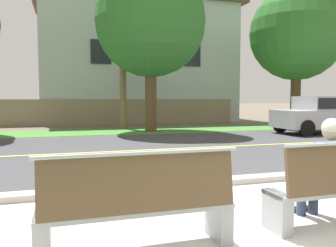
# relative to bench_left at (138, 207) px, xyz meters

# --- Properties ---
(ground_plane) EXTENTS (140.00, 140.00, 0.00)m
(ground_plane) POSITION_rel_bench_left_xyz_m (1.21, 7.81, -0.46)
(ground_plane) COLOR #665B4C
(sidewalk_pavement) EXTENTS (44.00, 3.60, 0.01)m
(sidewalk_pavement) POSITION_rel_bench_left_xyz_m (1.21, 0.21, -0.45)
(sidewalk_pavement) COLOR beige
(sidewalk_pavement) RESTS_ON ground_plane
(curb_edge) EXTENTS (44.00, 0.30, 0.11)m
(curb_edge) POSITION_rel_bench_left_xyz_m (1.21, 2.16, -0.40)
(curb_edge) COLOR #ADA89E
(curb_edge) RESTS_ON ground_plane
(street_asphalt) EXTENTS (52.00, 8.00, 0.01)m
(street_asphalt) POSITION_rel_bench_left_xyz_m (1.21, 6.31, -0.45)
(street_asphalt) COLOR #424247
(street_asphalt) RESTS_ON ground_plane
(road_centre_line) EXTENTS (48.00, 0.14, 0.01)m
(road_centre_line) POSITION_rel_bench_left_xyz_m (1.21, 6.31, -0.45)
(road_centre_line) COLOR #E0CC4C
(road_centre_line) RESTS_ON ground_plane
(far_verge_grass) EXTENTS (48.00, 2.80, 0.02)m
(far_verge_grass) POSITION_rel_bench_left_xyz_m (1.21, 11.94, -0.45)
(far_verge_grass) COLOR #478438
(far_verge_grass) RESTS_ON ground_plane
(bench_left) EXTENTS (1.87, 0.48, 1.01)m
(bench_left) POSITION_rel_bench_left_xyz_m (0.00, 0.00, 0.00)
(bench_left) COLOR #9EA0A8
(bench_left) RESTS_ON ground_plane
(seated_person_blue) EXTENTS (0.52, 0.68, 1.25)m
(seated_person_blue) POSITION_rel_bench_left_xyz_m (2.27, 0.17, 0.22)
(seated_person_blue) COLOR #333D56
(seated_person_blue) RESTS_ON ground_plane
(car_silver_near) EXTENTS (4.30, 1.86, 1.54)m
(car_silver_near) POSITION_rel_bench_left_xyz_m (9.82, 8.71, 0.40)
(car_silver_near) COLOR #B2B5BC
(car_silver_near) RESTS_ON ground_plane
(shade_tree_left) EXTENTS (4.73, 4.73, 7.80)m
(shade_tree_left) POSITION_rel_bench_left_xyz_m (3.17, 11.43, 4.61)
(shade_tree_left) COLOR brown
(shade_tree_left) RESTS_ON ground_plane
(shade_tree_centre) EXTENTS (4.74, 4.74, 7.82)m
(shade_tree_centre) POSITION_rel_bench_left_xyz_m (10.92, 11.88, 4.62)
(shade_tree_centre) COLOR brown
(shade_tree_centre) RESTS_ON ground_plane
(garden_wall) EXTENTS (13.00, 0.36, 1.40)m
(garden_wall) POSITION_rel_bench_left_xyz_m (2.56, 15.97, 0.24)
(garden_wall) COLOR gray
(garden_wall) RESTS_ON ground_plane
(house_across_street) EXTENTS (12.49, 6.91, 7.79)m
(house_across_street) POSITION_rel_bench_left_xyz_m (3.99, 19.17, 3.48)
(house_across_street) COLOR #B7BCC1
(house_across_street) RESTS_ON ground_plane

